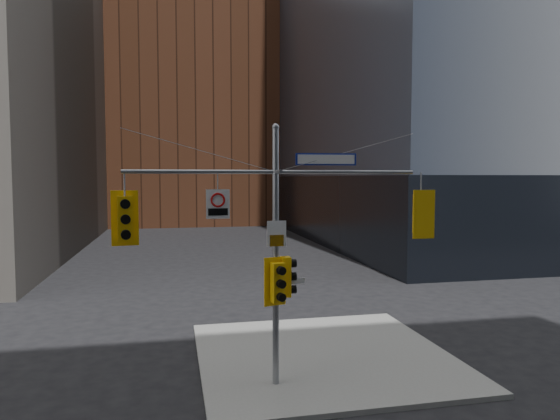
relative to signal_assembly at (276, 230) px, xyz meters
name	(u,v)px	position (x,y,z in m)	size (l,w,h in m)	color
sidewalk_corner	(324,355)	(2.00, 2.01, -4.34)	(8.00, 8.00, 0.15)	gray
podium_ne	(494,207)	(28.00, 30.01, -1.42)	(36.40, 36.40, 6.00)	black
brick_midrise	(192,118)	(0.00, 56.01, 9.58)	(26.00, 20.00, 28.00)	brown
signal_assembly	(276,230)	(0.00, 0.00, 0.00)	(8.00, 0.80, 7.30)	gray
traffic_light_west_arm	(125,219)	(-3.92, 0.01, 0.38)	(0.68, 0.58, 1.43)	yellow
traffic_light_east_arm	(421,214)	(4.28, 0.00, 0.38)	(0.67, 0.52, 1.40)	yellow
traffic_light_pole_side	(287,277)	(0.33, 0.01, -1.29)	(0.42, 0.36, 1.09)	yellow
traffic_light_pole_front	(278,283)	(0.00, -0.27, -1.38)	(0.62, 0.58, 1.32)	yellow
street_sign_blade	(326,159)	(1.42, 0.00, 1.93)	(1.69, 0.19, 0.33)	navy
regulatory_sign_arm	(218,203)	(-1.56, -0.02, 0.76)	(0.62, 0.07, 0.78)	silver
regulatory_sign_pole	(277,234)	(0.00, -0.11, -0.09)	(0.53, 0.05, 0.69)	silver
street_blade_ew	(292,281)	(0.45, 0.01, -1.43)	(0.75, 0.08, 0.15)	silver
street_blade_ns	(273,289)	(0.00, 0.46, -1.73)	(0.05, 0.79, 0.16)	#145926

